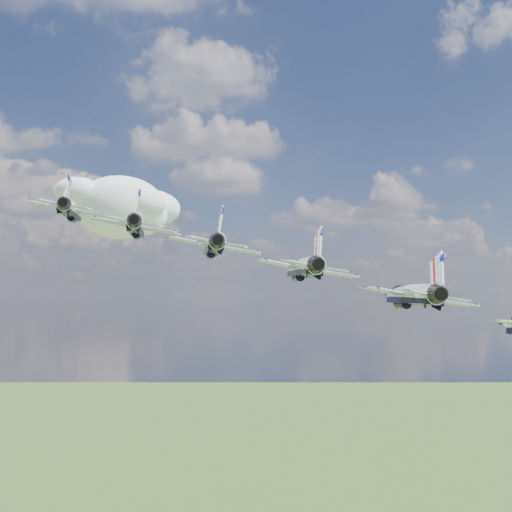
{
  "coord_description": "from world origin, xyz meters",
  "views": [
    {
      "loc": [
        -4.45,
        -94.23,
        135.01
      ],
      "look_at": [
        13.61,
        -15.87,
        140.01
      ],
      "focal_mm": 45.0,
      "sensor_mm": 36.0,
      "label": 1
    }
  ],
  "objects": [
    {
      "name": "jet_0",
      "position": [
        -10.05,
        6.65,
        148.05
      ],
      "size": [
        13.7,
        18.09,
        6.94
      ],
      "primitive_type": null,
      "rotation": [
        0.0,
        0.17,
        -0.09
      ],
      "color": "silver"
    },
    {
      "name": "jet_2",
      "position": [
        8.87,
        -11.37,
        141.62
      ],
      "size": [
        13.7,
        18.09,
        6.94
      ],
      "primitive_type": null,
      "rotation": [
        0.0,
        0.17,
        -0.09
      ],
      "color": "silver"
    },
    {
      "name": "jet_1",
      "position": [
        -0.59,
        -2.36,
        144.83
      ],
      "size": [
        13.7,
        18.09,
        6.94
      ],
      "primitive_type": null,
      "rotation": [
        0.0,
        0.17,
        -0.09
      ],
      "color": "silver"
    },
    {
      "name": "jet_3",
      "position": [
        18.34,
        -20.38,
        138.4
      ],
      "size": [
        13.7,
        18.09,
        6.94
      ],
      "primitive_type": null,
      "rotation": [
        0.0,
        0.17,
        -0.09
      ],
      "color": "white"
    },
    {
      "name": "cloud_far",
      "position": [
        0.36,
        217.88,
        179.03
      ],
      "size": [
        65.91,
        51.79,
        25.89
      ],
      "primitive_type": "ellipsoid",
      "color": "white"
    },
    {
      "name": "jet_4",
      "position": [
        27.8,
        -29.39,
        135.18
      ],
      "size": [
        13.7,
        18.09,
        6.94
      ],
      "primitive_type": null,
      "rotation": [
        0.0,
        0.17,
        -0.09
      ],
      "color": "silver"
    }
  ]
}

